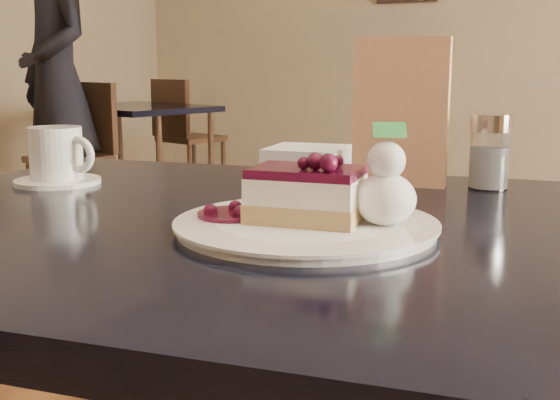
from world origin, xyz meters
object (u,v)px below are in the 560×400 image
at_px(cheesecake_slice, 306,195).
at_px(coffee_set, 58,158).
at_px(patron, 57,79).
at_px(main_table, 317,286).
at_px(dessert_plate, 306,226).
at_px(bg_table_far_left, 140,199).

distance_m(cheesecake_slice, coffee_set, 0.52).
bearing_deg(patron, main_table, -16.73).
xyz_separation_m(dessert_plate, coffee_set, (-0.51, 0.13, 0.04)).
distance_m(main_table, patron, 3.71).
distance_m(dessert_plate, coffee_set, 0.52).
bearing_deg(bg_table_far_left, main_table, -33.30).
xyz_separation_m(dessert_plate, patron, (-2.78, 2.52, 0.10)).
distance_m(bg_table_far_left, patron, 1.09).
xyz_separation_m(main_table, cheesecake_slice, (0.01, -0.05, 0.13)).
bearing_deg(main_table, coffee_set, 164.30).
relative_size(main_table, coffee_set, 9.34).
distance_m(coffee_set, bg_table_far_left, 3.87).
relative_size(main_table, patron, 0.76).
bearing_deg(cheesecake_slice, coffee_set, 158.57).
height_order(bg_table_far_left, patron, patron).
distance_m(main_table, dessert_plate, 0.11).
distance_m(main_table, bg_table_far_left, 4.21).
distance_m(cheesecake_slice, patron, 3.75).
height_order(cheesecake_slice, coffee_set, coffee_set).
xyz_separation_m(coffee_set, bg_table_far_left, (-2.21, 3.08, -0.79)).
height_order(coffee_set, patron, patron).
xyz_separation_m(dessert_plate, bg_table_far_left, (-2.72, 3.20, -0.75)).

